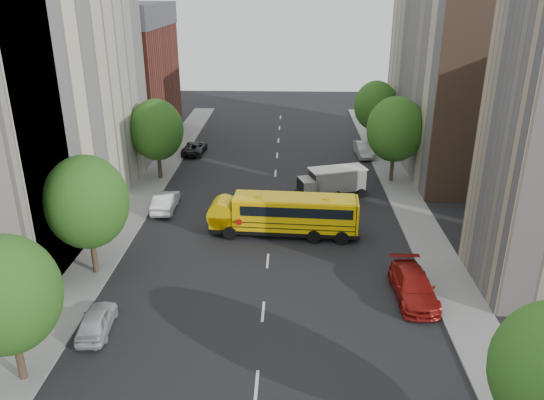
# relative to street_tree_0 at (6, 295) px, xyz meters

# --- Properties ---
(ground) EXTENTS (120.00, 120.00, 0.00)m
(ground) POSITION_rel_street_tree_0_xyz_m (11.00, 14.00, -4.64)
(ground) COLOR black
(ground) RESTS_ON ground
(sidewalk_left) EXTENTS (3.00, 80.00, 0.12)m
(sidewalk_left) POSITION_rel_street_tree_0_xyz_m (-0.50, 19.00, -4.58)
(sidewalk_left) COLOR slate
(sidewalk_left) RESTS_ON ground
(sidewalk_right) EXTENTS (3.00, 80.00, 0.12)m
(sidewalk_right) POSITION_rel_street_tree_0_xyz_m (22.50, 19.00, -4.58)
(sidewalk_right) COLOR slate
(sidewalk_right) RESTS_ON ground
(lane_markings) EXTENTS (0.15, 64.00, 0.01)m
(lane_markings) POSITION_rel_street_tree_0_xyz_m (11.00, 24.00, -4.64)
(lane_markings) COLOR silver
(lane_markings) RESTS_ON ground
(building_left_cream) EXTENTS (10.00, 26.00, 20.00)m
(building_left_cream) POSITION_rel_street_tree_0_xyz_m (-7.00, 20.00, 5.36)
(building_left_cream) COLOR beige
(building_left_cream) RESTS_ON ground
(building_left_redbrick) EXTENTS (10.00, 15.00, 13.00)m
(building_left_redbrick) POSITION_rel_street_tree_0_xyz_m (-7.00, 42.00, 1.86)
(building_left_redbrick) COLOR maroon
(building_left_redbrick) RESTS_ON ground
(building_right_far) EXTENTS (10.00, 22.00, 18.00)m
(building_right_far) POSITION_rel_street_tree_0_xyz_m (29.00, 34.00, 4.36)
(building_right_far) COLOR #B7A58E
(building_right_far) RESTS_ON ground
(building_right_sidewall) EXTENTS (10.10, 0.30, 18.00)m
(building_right_sidewall) POSITION_rel_street_tree_0_xyz_m (29.00, 23.00, 4.36)
(building_right_sidewall) COLOR brown
(building_right_sidewall) RESTS_ON ground
(street_tree_0) EXTENTS (4.80, 4.80, 7.41)m
(street_tree_0) POSITION_rel_street_tree_0_xyz_m (0.00, 0.00, 0.00)
(street_tree_0) COLOR #38281C
(street_tree_0) RESTS_ON ground
(street_tree_1) EXTENTS (5.12, 5.12, 7.90)m
(street_tree_1) POSITION_rel_street_tree_0_xyz_m (0.00, 10.00, 0.31)
(street_tree_1) COLOR #38281C
(street_tree_1) RESTS_ON ground
(street_tree_2) EXTENTS (4.99, 4.99, 7.71)m
(street_tree_2) POSITION_rel_street_tree_0_xyz_m (0.00, 28.00, 0.19)
(street_tree_2) COLOR #38281C
(street_tree_2) RESTS_ON ground
(street_tree_4) EXTENTS (5.25, 5.25, 8.10)m
(street_tree_4) POSITION_rel_street_tree_0_xyz_m (22.00, 28.00, 0.43)
(street_tree_4) COLOR #38281C
(street_tree_4) RESTS_ON ground
(street_tree_5) EXTENTS (4.86, 4.86, 7.51)m
(street_tree_5) POSITION_rel_street_tree_0_xyz_m (22.00, 40.00, 0.06)
(street_tree_5) COLOR #38281C
(street_tree_5) RESTS_ON ground
(school_bus) EXTENTS (11.16, 3.30, 3.11)m
(school_bus) POSITION_rel_street_tree_0_xyz_m (11.98, 16.17, -2.91)
(school_bus) COLOR black
(school_bus) RESTS_ON ground
(safari_truck) EXTENTS (6.40, 3.86, 2.59)m
(safari_truck) POSITION_rel_street_tree_0_xyz_m (16.15, 23.97, -3.27)
(safari_truck) COLOR black
(safari_truck) RESTS_ON ground
(parked_car_0) EXTENTS (1.88, 4.00, 1.32)m
(parked_car_0) POSITION_rel_street_tree_0_xyz_m (2.20, 3.85, -3.98)
(parked_car_0) COLOR silver
(parked_car_0) RESTS_ON ground
(parked_car_1) EXTENTS (1.68, 4.61, 1.51)m
(parked_car_1) POSITION_rel_street_tree_0_xyz_m (2.20, 20.45, -3.89)
(parked_car_1) COLOR white
(parked_car_1) RESTS_ON ground
(parked_car_2) EXTENTS (2.35, 4.88, 1.34)m
(parked_car_2) POSITION_rel_street_tree_0_xyz_m (1.87, 36.39, -3.97)
(parked_car_2) COLOR black
(parked_car_2) RESTS_ON ground
(parked_car_3) EXTENTS (2.39, 5.54, 1.59)m
(parked_car_3) POSITION_rel_street_tree_0_xyz_m (19.80, 7.75, -3.85)
(parked_car_3) COLOR maroon
(parked_car_3) RESTS_ON ground
(parked_car_5) EXTENTS (1.88, 4.67, 1.51)m
(parked_car_5) POSITION_rel_street_tree_0_xyz_m (20.41, 36.04, -3.89)
(parked_car_5) COLOR gray
(parked_car_5) RESTS_ON ground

